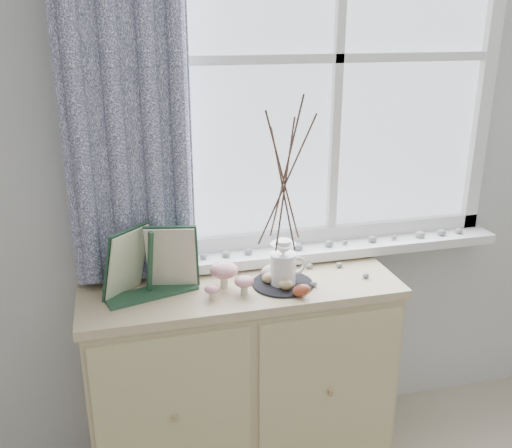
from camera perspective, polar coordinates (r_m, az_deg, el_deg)
The scene contains 8 objects.
sideboard at distance 2.38m, azimuth -1.49°, elevation -15.18°, with size 1.20×0.45×0.85m.
botanical_book at distance 2.03m, azimuth -10.53°, elevation -3.95°, with size 0.39×0.13×0.27m, color #20442E, non-canonical shape.
toadstool_cluster at distance 2.10m, azimuth -2.90°, elevation -5.15°, with size 0.18×0.16×0.10m.
wooden_eggs at distance 2.10m, azimuth 2.97°, elevation -6.01°, with size 0.13×0.17×0.07m.
songbird_figurine at distance 2.20m, azimuth 1.55°, elevation -4.66°, with size 0.11×0.05×0.06m, color silver, non-canonical shape.
crocheted_doily at distance 2.16m, azimuth 2.68°, elevation -5.99°, with size 0.23×0.23×0.01m, color black.
twig_pitcher at distance 2.01m, azimuth 2.87°, elevation 4.68°, with size 0.27×0.27×0.73m.
sideboard_pebbles at distance 2.26m, azimuth 6.51°, elevation -4.69°, with size 0.33×0.22×0.02m.
Camera 1 is at (-0.58, -0.15, 1.79)m, focal length 40.00 mm.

